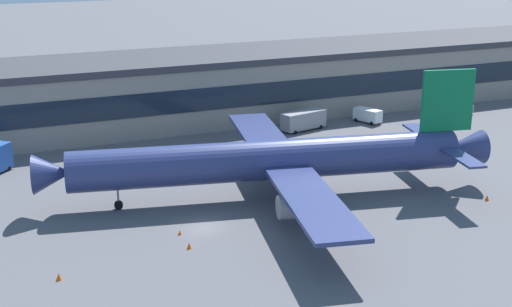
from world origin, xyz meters
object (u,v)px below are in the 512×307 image
Objects in this scene: fuel_truck at (304,119)px; traffic_cone_3 at (180,233)px; pushback_tractor at (460,109)px; airliner at (275,160)px; crew_van at (367,115)px; traffic_cone_0 at (487,198)px; traffic_cone_2 at (59,277)px; traffic_cone_1 at (189,246)px.

traffic_cone_3 is (-33.92, -35.02, -1.61)m from fuel_truck.
fuel_truck reaches higher than pushback_tractor.
airliner is 10.48× the size of crew_van.
pushback_tractor is at bearing 26.57° from traffic_cone_3.
traffic_cone_0 is 54.57m from traffic_cone_2.
airliner is 6.70× the size of fuel_truck.
traffic_cone_1 is (-47.05, -38.96, -1.11)m from crew_van.
fuel_truck is 51.82m from traffic_cone_1.
traffic_cone_3 is (-15.11, -6.53, -4.97)m from airliner.
traffic_cone_3 is at bearing 87.69° from traffic_cone_1.
traffic_cone_0 reaches higher than traffic_cone_1.
fuel_truck is at bearing 48.85° from traffic_cone_1.
traffic_cone_2 is at bearing -139.81° from fuel_truck.
crew_van is (31.78, 28.44, -3.79)m from airliner.
traffic_cone_0 is (6.15, -40.37, -1.52)m from fuel_truck.
traffic_cone_0 is 0.96× the size of traffic_cone_2.
airliner reaches higher than traffic_cone_1.
traffic_cone_0 is (-26.55, -38.67, -0.69)m from pushback_tractor.
traffic_cone_0 is at bearing -81.34° from fuel_truck.
airliner is 28.07m from traffic_cone_0.
pushback_tractor is at bearing -4.77° from crew_van.
pushback_tractor is at bearing 55.53° from traffic_cone_0.
crew_van is at bearing 36.71° from traffic_cone_3.
airliner is 19.18m from traffic_cone_1.
fuel_truck is 15.92× the size of traffic_cone_3.
crew_van is at bearing 39.62° from traffic_cone_1.
crew_van is at bearing -0.22° from fuel_truck.
pushback_tractor is at bearing 27.48° from airliner.
fuel_truck is 63.39m from traffic_cone_2.
fuel_truck reaches higher than traffic_cone_3.
crew_van is 19.81m from pushback_tractor.
traffic_cone_3 is at bearing -153.43° from pushback_tractor.
traffic_cone_2 is (-81.12, -39.20, -0.67)m from pushback_tractor.
traffic_cone_2 is at bearing -146.36° from crew_van.
traffic_cone_3 is at bearing -134.09° from fuel_truck.
traffic_cone_1 reaches higher than traffic_cone_3.
crew_van is 73.74m from traffic_cone_2.
fuel_truck reaches higher than crew_van.
pushback_tractor is 74.50m from traffic_cone_3.
traffic_cone_2 is (-14.33, -1.89, 0.03)m from traffic_cone_1.
traffic_cone_2 is at bearing -154.21° from pushback_tractor.
pushback_tractor is 7.61× the size of traffic_cone_0.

